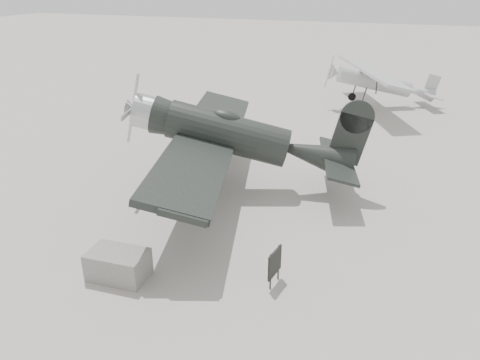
{
  "coord_description": "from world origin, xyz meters",
  "views": [
    {
      "loc": [
        4.38,
        -13.67,
        8.07
      ],
      "look_at": [
        -0.71,
        0.44,
        1.5
      ],
      "focal_mm": 35.0,
      "sensor_mm": 36.0,
      "label": 1
    }
  ],
  "objects_px": {
    "lowwing_monoplane": "(239,137)",
    "sign_board": "(275,263)",
    "highwing_monoplane": "(379,79)",
    "equipment_block": "(118,265)"
  },
  "relations": [
    {
      "from": "highwing_monoplane",
      "to": "sign_board",
      "type": "relative_size",
      "value": 9.01
    },
    {
      "from": "highwing_monoplane",
      "to": "equipment_block",
      "type": "height_order",
      "value": "highwing_monoplane"
    },
    {
      "from": "highwing_monoplane",
      "to": "sign_board",
      "type": "bearing_deg",
      "value": -116.19
    },
    {
      "from": "equipment_block",
      "to": "highwing_monoplane",
      "type": "bearing_deg",
      "value": 76.6
    },
    {
      "from": "sign_board",
      "to": "lowwing_monoplane",
      "type": "bearing_deg",
      "value": 127.95
    },
    {
      "from": "highwing_monoplane",
      "to": "lowwing_monoplane",
      "type": "bearing_deg",
      "value": -128.61
    },
    {
      "from": "highwing_monoplane",
      "to": "equipment_block",
      "type": "xyz_separation_m",
      "value": [
        -5.33,
        -22.37,
        -1.44
      ]
    },
    {
      "from": "equipment_block",
      "to": "sign_board",
      "type": "height_order",
      "value": "sign_board"
    },
    {
      "from": "lowwing_monoplane",
      "to": "sign_board",
      "type": "xyz_separation_m",
      "value": [
        3.16,
        -5.76,
        -1.55
      ]
    },
    {
      "from": "equipment_block",
      "to": "sign_board",
      "type": "relative_size",
      "value": 1.47
    }
  ]
}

